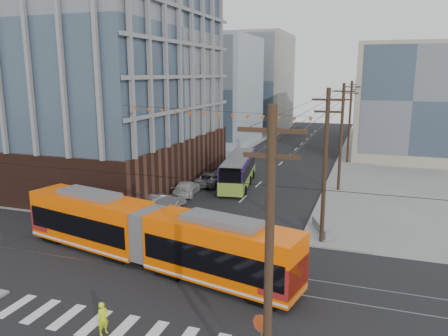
# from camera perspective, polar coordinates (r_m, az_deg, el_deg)

# --- Properties ---
(ground) EXTENTS (160.00, 160.00, 0.00)m
(ground) POSITION_cam_1_polar(r_m,az_deg,el_deg) (25.25, -10.99, -16.15)
(ground) COLOR slate
(office_building) EXTENTS (30.00, 25.00, 28.60)m
(office_building) POSITION_cam_1_polar(r_m,az_deg,el_deg) (53.81, -20.18, 14.07)
(office_building) COLOR #381E16
(office_building) RESTS_ON ground
(bg_bldg_nw_near) EXTENTS (18.00, 16.00, 18.00)m
(bg_bldg_nw_near) POSITION_cam_1_polar(r_m,az_deg,el_deg) (76.64, -2.96, 10.06)
(bg_bldg_nw_near) COLOR #8C99A5
(bg_bldg_nw_near) RESTS_ON ground
(bg_bldg_ne_near) EXTENTS (14.00, 14.00, 16.00)m
(bg_bldg_ne_near) POSITION_cam_1_polar(r_m,az_deg,el_deg) (67.38, 22.96, 7.96)
(bg_bldg_ne_near) COLOR gray
(bg_bldg_ne_near) RESTS_ON ground
(bg_bldg_nw_far) EXTENTS (16.00, 18.00, 20.00)m
(bg_bldg_nw_far) POSITION_cam_1_polar(r_m,az_deg,el_deg) (94.61, 3.34, 11.07)
(bg_bldg_nw_far) COLOR gray
(bg_bldg_nw_far) RESTS_ON ground
(bg_bldg_ne_far) EXTENTS (16.00, 16.00, 14.00)m
(bg_bldg_ne_far) POSITION_cam_1_polar(r_m,az_deg,el_deg) (87.50, 23.39, 8.04)
(bg_bldg_ne_far) COLOR #8C99A5
(bg_bldg_ne_far) RESTS_ON ground
(utility_pole_near) EXTENTS (0.30, 0.30, 11.00)m
(utility_pole_near) POSITION_cam_1_polar(r_m,az_deg,el_deg) (14.89, 5.86, -13.35)
(utility_pole_near) COLOR black
(utility_pole_near) RESTS_ON ground
(utility_pole_far) EXTENTS (0.30, 0.30, 11.00)m
(utility_pole_far) POSITION_cam_1_polar(r_m,az_deg,el_deg) (75.44, 16.70, 6.86)
(utility_pole_far) COLOR black
(utility_pole_far) RESTS_ON ground
(streetcar) EXTENTS (20.23, 7.14, 3.87)m
(streetcar) POSITION_cam_1_polar(r_m,az_deg,el_deg) (28.29, -9.66, -8.59)
(streetcar) COLOR #FA5600
(streetcar) RESTS_ON ground
(city_bus) EXTENTS (4.26, 11.78, 3.27)m
(city_bus) POSITION_cam_1_polar(r_m,az_deg,el_deg) (47.30, 1.89, -0.31)
(city_bus) COLOR #24103A
(city_bus) RESTS_ON ground
(parked_car_silver) EXTENTS (3.23, 4.63, 1.45)m
(parked_car_silver) POSITION_cam_1_polar(r_m,az_deg,el_deg) (39.48, -8.05, -4.34)
(parked_car_silver) COLOR #999A9C
(parked_car_silver) RESTS_ON ground
(parked_car_white) EXTENTS (2.67, 5.11, 1.41)m
(parked_car_white) POSITION_cam_1_polar(r_m,az_deg,el_deg) (43.81, -4.93, -2.62)
(parked_car_white) COLOR #B5B5B5
(parked_car_white) RESTS_ON ground
(parked_car_grey) EXTENTS (2.70, 5.24, 1.41)m
(parked_car_grey) POSITION_cam_1_polar(r_m,az_deg,el_deg) (47.47, -1.85, -1.41)
(parked_car_grey) COLOR slate
(parked_car_grey) RESTS_ON ground
(pedestrian) EXTENTS (0.57, 0.68, 1.59)m
(pedestrian) POSITION_cam_1_polar(r_m,az_deg,el_deg) (22.12, -15.52, -18.41)
(pedestrian) COLOR #D3FA17
(pedestrian) RESTS_ON ground
(jersey_barrier) EXTENTS (2.21, 3.80, 0.75)m
(jersey_barrier) POSITION_cam_1_polar(r_m,az_deg,el_deg) (34.36, 12.66, -7.69)
(jersey_barrier) COLOR slate
(jersey_barrier) RESTS_ON ground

